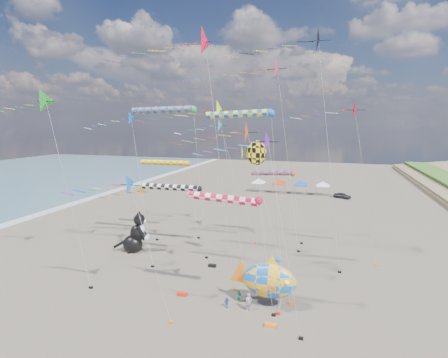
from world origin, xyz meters
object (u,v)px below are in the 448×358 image
object	(u,v)px
fish_inflatable	(269,280)
parked_car	(342,196)
person_adult	(249,302)
cat_inflatable	(134,232)
child_green	(239,296)
child_blue	(227,302)

from	to	relation	value
fish_inflatable	parked_car	xyz separation A→B (m)	(7.71, 50.61, -1.92)
person_adult	cat_inflatable	bearing A→B (deg)	111.41
child_green	parked_car	xyz separation A→B (m)	(10.47, 50.53, 0.08)
cat_inflatable	person_adult	world-z (taller)	cat_inflatable
fish_inflatable	child_blue	size ratio (longest dim) A/B	6.47
person_adult	parked_car	bearing A→B (deg)	40.63
fish_inflatable	person_adult	size ratio (longest dim) A/B	3.95
person_adult	child_green	bearing A→B (deg)	95.53
person_adult	child_green	world-z (taller)	person_adult
child_green	child_blue	xyz separation A→B (m)	(-0.80, -1.30, -0.05)
fish_inflatable	parked_car	bearing A→B (deg)	81.34
cat_inflatable	child_blue	bearing A→B (deg)	-51.34
child_blue	child_green	bearing A→B (deg)	12.01
parked_car	cat_inflatable	bearing A→B (deg)	169.53
fish_inflatable	child_green	size ratio (longest dim) A/B	5.84
cat_inflatable	person_adult	size ratio (longest dim) A/B	3.25
cat_inflatable	child_green	bearing A→B (deg)	-46.54
cat_inflatable	child_green	xyz separation A→B (m)	(16.16, -8.54, -2.11)
cat_inflatable	fish_inflatable	xyz separation A→B (m)	(18.92, -8.62, -0.11)
fish_inflatable	parked_car	size ratio (longest dim) A/B	1.74
child_blue	parked_car	size ratio (longest dim) A/B	0.27
fish_inflatable	child_green	xyz separation A→B (m)	(-2.76, 0.08, -2.00)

